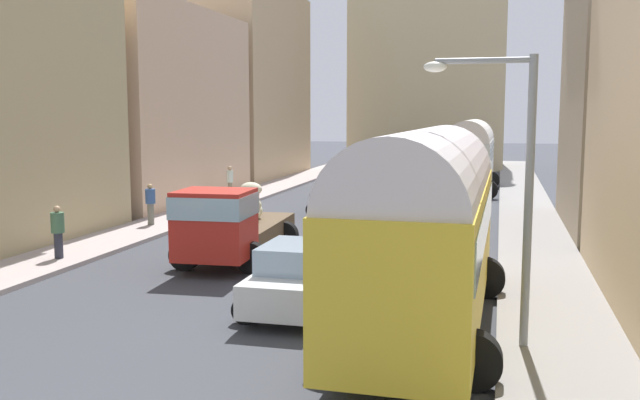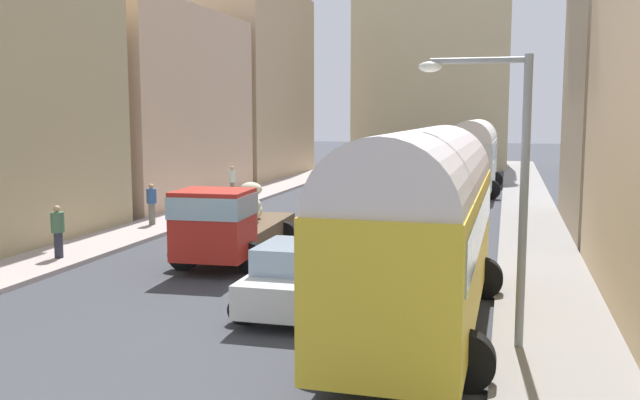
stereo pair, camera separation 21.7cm
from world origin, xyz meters
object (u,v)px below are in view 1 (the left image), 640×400
car_1 (369,178)px  car_3 (401,200)px  cargo_truck_0 (231,222)px  car_4 (439,169)px  streetlamp_near (511,172)px  pedestrian_4 (150,203)px  car_2 (296,278)px  pedestrian_2 (58,231)px  parked_bus_0 (425,220)px  car_0 (334,196)px  pedestrian_0 (230,181)px  parked_bus_1 (471,152)px

car_1 → car_3: (3.23, -9.98, 0.05)m
cargo_truck_0 → car_4: cargo_truck_0 is taller
car_1 → streetlamp_near: bearing=-74.0°
car_4 → pedestrian_4: 24.75m
cargo_truck_0 → car_2: 5.69m
car_2 → pedestrian_4: (-8.85, 9.76, 0.21)m
car_4 → pedestrian_2: size_ratio=2.32×
car_2 → parked_bus_0: bearing=-12.0°
car_0 → car_3: 3.39m
car_0 → pedestrian_0: bearing=154.0°
pedestrian_0 → streetlamp_near: bearing=-55.9°
cargo_truck_0 → car_0: size_ratio=1.58×
car_4 → parked_bus_1: bearing=-71.9°
parked_bus_0 → pedestrian_0: 22.82m
car_3 → car_4: size_ratio=1.07×
car_3 → streetlamp_near: (4.24, -16.12, 2.62)m
parked_bus_0 → car_1: (-5.81, 25.17, -1.56)m
car_3 → pedestrian_0: size_ratio=2.41×
car_3 → car_2: bearing=-91.6°
parked_bus_0 → car_0: 17.35m
car_4 → streetlamp_near: (4.16, -34.25, 2.71)m
car_0 → car_4: 17.35m
parked_bus_0 → pedestrian_4: size_ratio=5.50×
parked_bus_0 → car_3: 15.48m
parked_bus_0 → pedestrian_0: (-12.06, 19.33, -1.29)m
parked_bus_0 → car_2: parked_bus_0 is taller
pedestrian_0 → streetlamp_near: size_ratio=0.32×
car_2 → car_4: bearing=89.1°
cargo_truck_0 → pedestrian_2: size_ratio=3.73×
streetlamp_near → car_1: bearing=106.0°
car_0 → pedestrian_2: pedestrian_2 is taller
car_3 → pedestrian_0: pedestrian_0 is taller
car_0 → streetlamp_near: bearing=-66.6°
parked_bus_1 → car_3: size_ratio=2.06×
parked_bus_1 → car_0: 11.46m
parked_bus_1 → cargo_truck_0: parked_bus_1 is taller
car_2 → car_1: bearing=96.6°
car_2 → car_4: car_2 is taller
cargo_truck_0 → car_1: size_ratio=1.73×
pedestrian_2 → parked_bus_1: bearing=63.1°
pedestrian_2 → car_1: bearing=75.2°
cargo_truck_0 → car_1: cargo_truck_0 is taller
pedestrian_0 → pedestrian_4: size_ratio=1.03×
pedestrian_4 → car_4: bearing=67.8°
parked_bus_0 → car_0: size_ratio=2.35×
car_0 → car_1: car_0 is taller
parked_bus_0 → cargo_truck_0: parked_bus_0 is taller
car_1 → car_2: car_2 is taller
car_0 → car_2: size_ratio=1.10×
pedestrian_2 → car_3: bearing=51.9°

